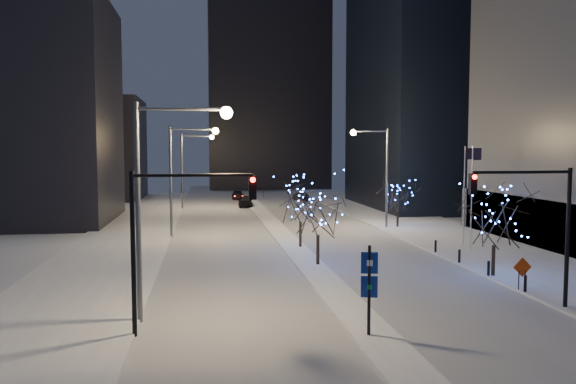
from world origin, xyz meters
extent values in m
plane|color=white|center=(0.00, 0.00, 0.00)|extent=(160.00, 160.00, 0.00)
cube|color=silver|center=(0.00, 35.00, 0.01)|extent=(20.00, 130.00, 0.02)
cube|color=white|center=(0.00, 30.00, 0.07)|extent=(2.00, 80.00, 0.15)
cube|color=white|center=(15.00, 20.00, 0.07)|extent=(10.00, 90.00, 0.15)
cube|color=white|center=(-14.00, 20.00, 0.07)|extent=(8.00, 90.00, 0.15)
cube|color=black|center=(-28.00, 40.00, 12.00)|extent=(22.00, 18.00, 24.00)
cube|color=black|center=(-26.00, 70.00, 8.00)|extent=(18.00, 16.00, 16.00)
cube|color=black|center=(6.00, 92.00, 21.00)|extent=(24.00, 14.00, 42.00)
cylinder|color=#595E66|center=(-10.00, 2.00, 5.00)|extent=(0.24, 0.24, 10.00)
cylinder|color=#595E66|center=(-8.00, 2.00, 9.70)|extent=(4.00, 0.16, 0.16)
sphere|color=#F7D07B|center=(-6.00, 2.00, 9.55)|extent=(0.56, 0.56, 0.56)
cylinder|color=#595E66|center=(-10.00, 27.00, 5.00)|extent=(0.24, 0.24, 10.00)
cylinder|color=#595E66|center=(-8.00, 27.00, 9.70)|extent=(4.00, 0.16, 0.16)
sphere|color=#F7D07B|center=(-6.00, 27.00, 9.55)|extent=(0.56, 0.56, 0.56)
cylinder|color=#595E66|center=(-10.00, 52.00, 5.00)|extent=(0.24, 0.24, 10.00)
cylinder|color=#595E66|center=(-8.00, 52.00, 9.70)|extent=(4.00, 0.16, 0.16)
sphere|color=#F7D07B|center=(-6.00, 52.00, 9.55)|extent=(0.56, 0.56, 0.56)
cylinder|color=#595E66|center=(11.00, 30.00, 5.00)|extent=(0.24, 0.24, 10.00)
cylinder|color=#595E66|center=(9.25, 30.00, 9.70)|extent=(3.50, 0.16, 0.16)
sphere|color=#F7D07B|center=(7.50, 30.00, 9.55)|extent=(0.56, 0.56, 0.56)
cylinder|color=black|center=(-10.00, 0.00, 3.50)|extent=(0.20, 0.20, 7.00)
cylinder|color=black|center=(-7.50, 0.00, 6.80)|extent=(5.00, 0.14, 0.14)
cube|color=black|center=(-5.00, 0.00, 6.25)|extent=(0.32, 0.28, 1.00)
sphere|color=#FF0C05|center=(-5.00, -0.18, 6.60)|extent=(0.22, 0.22, 0.22)
cylinder|color=black|center=(10.50, 1.00, 3.50)|extent=(0.20, 0.20, 7.00)
cylinder|color=black|center=(8.00, 1.00, 6.80)|extent=(5.00, 0.14, 0.14)
cube|color=black|center=(5.50, 1.00, 6.25)|extent=(0.32, 0.28, 1.00)
sphere|color=#FF0C05|center=(5.50, 0.82, 6.60)|extent=(0.22, 0.22, 0.22)
cylinder|color=silver|center=(13.00, 16.00, 4.15)|extent=(0.10, 0.10, 8.00)
cube|color=black|center=(13.35, 16.00, 7.55)|extent=(0.70, 0.03, 0.90)
cylinder|color=silver|center=(13.60, 18.50, 4.15)|extent=(0.10, 0.10, 8.00)
cube|color=black|center=(13.95, 18.50, 7.55)|extent=(0.70, 0.03, 0.90)
cylinder|color=black|center=(10.20, 4.00, 0.60)|extent=(0.16, 0.16, 0.90)
cylinder|color=black|center=(10.20, 8.00, 0.60)|extent=(0.16, 0.16, 0.90)
cylinder|color=black|center=(10.20, 12.00, 0.60)|extent=(0.16, 0.16, 0.90)
cylinder|color=black|center=(10.20, 16.00, 0.60)|extent=(0.16, 0.16, 0.90)
imported|color=black|center=(-1.50, 53.06, 0.80)|extent=(2.02, 4.75, 1.60)
imported|color=black|center=(7.64, 61.22, 0.67)|extent=(1.97, 4.23, 1.34)
imported|color=black|center=(-1.81, 64.97, 0.66)|extent=(1.85, 4.54, 1.32)
cylinder|color=black|center=(0.50, 12.91, 1.15)|extent=(0.22, 0.22, 1.99)
cylinder|color=black|center=(0.50, 19.89, 1.15)|extent=(0.22, 0.22, 2.01)
cylinder|color=black|center=(10.50, 8.00, 1.09)|extent=(0.22, 0.22, 1.87)
cylinder|color=black|center=(12.14, 29.92, 0.98)|extent=(0.22, 0.22, 1.66)
cylinder|color=black|center=(-0.29, -1.62, 1.96)|extent=(0.13, 0.13, 3.92)
cube|color=navy|center=(-0.29, -1.62, 3.19)|extent=(0.70, 0.25, 0.90)
cube|color=navy|center=(-0.29, -1.62, 2.18)|extent=(0.70, 0.25, 0.90)
cylinder|color=black|center=(10.11, 4.49, 0.68)|extent=(0.06, 0.06, 1.06)
cylinder|color=black|center=(10.49, 4.49, 0.68)|extent=(0.06, 0.06, 1.06)
cube|color=#ED490C|center=(10.30, 4.49, 1.40)|extent=(1.09, 0.05, 1.09)
camera|label=1|loc=(-7.02, -23.81, 7.87)|focal=35.00mm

